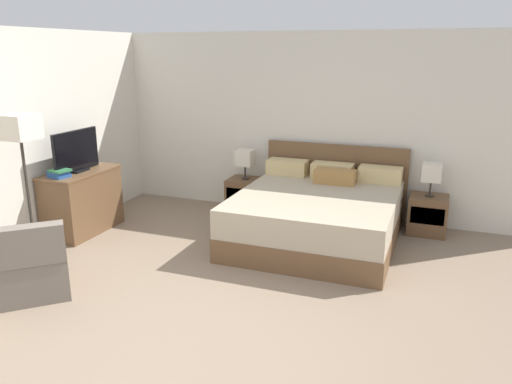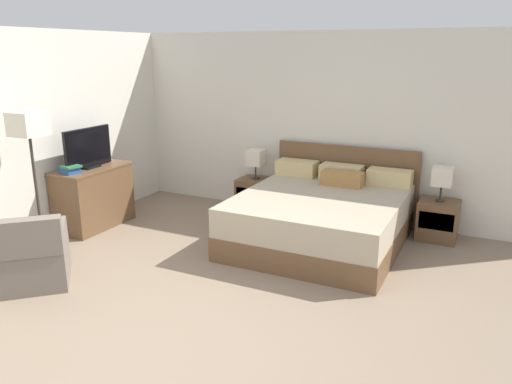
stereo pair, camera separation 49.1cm
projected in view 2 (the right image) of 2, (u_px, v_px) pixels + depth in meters
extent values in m
plane|color=#84705B|center=(144.00, 353.00, 3.86)|extent=(11.49, 11.49, 0.00)
cube|color=silver|center=(316.00, 126.00, 6.85)|extent=(6.59, 0.06, 2.51)
cube|color=silver|center=(42.00, 136.00, 6.06)|extent=(0.06, 5.63, 2.51)
cube|color=brown|center=(319.00, 234.00, 5.98)|extent=(1.86, 2.03, 0.28)
cube|color=tan|center=(320.00, 209.00, 5.89)|extent=(1.84, 2.01, 0.33)
cube|color=brown|center=(345.00, 183.00, 6.77)|extent=(1.93, 0.05, 1.03)
cube|color=#D6BC7F|center=(297.00, 168.00, 6.81)|extent=(0.54, 0.28, 0.20)
cube|color=#D6BC7F|center=(342.00, 172.00, 6.55)|extent=(0.54, 0.28, 0.20)
cube|color=#D6BC7F|center=(390.00, 178.00, 6.29)|extent=(0.54, 0.28, 0.20)
cube|color=#A87A42|center=(342.00, 179.00, 6.28)|extent=(0.52, 0.22, 0.18)
cube|color=brown|center=(256.00, 195.00, 7.19)|extent=(0.47, 0.43, 0.49)
cube|color=#473120|center=(249.00, 196.00, 6.99)|extent=(0.40, 0.01, 0.22)
cube|color=brown|center=(438.00, 220.00, 6.14)|extent=(0.47, 0.43, 0.49)
cube|color=#473120|center=(436.00, 221.00, 5.94)|extent=(0.40, 0.01, 0.22)
cylinder|color=#332D28|center=(256.00, 178.00, 7.12)|extent=(0.11, 0.11, 0.02)
cylinder|color=#332D28|center=(256.00, 171.00, 7.09)|extent=(0.02, 0.02, 0.18)
cube|color=beige|center=(256.00, 157.00, 7.04)|extent=(0.23, 0.23, 0.22)
cylinder|color=#332D28|center=(440.00, 200.00, 6.07)|extent=(0.11, 0.11, 0.02)
cylinder|color=#332D28|center=(441.00, 192.00, 6.04)|extent=(0.02, 0.02, 0.18)
cube|color=beige|center=(442.00, 176.00, 5.98)|extent=(0.23, 0.23, 0.22)
cube|color=brown|center=(94.00, 197.00, 6.55)|extent=(0.51, 1.00, 0.80)
cube|color=brown|center=(91.00, 168.00, 6.44)|extent=(0.52, 1.03, 0.02)
cube|color=black|center=(90.00, 167.00, 6.42)|extent=(0.18, 0.24, 0.02)
cube|color=black|center=(88.00, 148.00, 6.35)|extent=(0.04, 0.77, 0.51)
cube|color=black|center=(89.00, 148.00, 6.34)|extent=(0.01, 0.75, 0.48)
cube|color=#234C8E|center=(70.00, 172.00, 6.13)|extent=(0.25, 0.22, 0.04)
cube|color=#234C8E|center=(70.00, 169.00, 6.13)|extent=(0.23, 0.21, 0.04)
cube|color=#2D7042|center=(71.00, 166.00, 6.11)|extent=(0.24, 0.23, 0.03)
cube|color=#70665B|center=(32.00, 264.00, 4.98)|extent=(0.96, 0.96, 0.40)
cube|color=#70665B|center=(23.00, 238.00, 4.62)|extent=(0.61, 0.58, 0.36)
cube|color=#70665B|center=(60.00, 234.00, 4.98)|extent=(0.49, 0.52, 0.18)
cylinder|color=#332D28|center=(44.00, 253.00, 5.73)|extent=(0.28, 0.28, 0.02)
cylinder|color=#332D28|center=(37.00, 196.00, 5.54)|extent=(0.03, 0.03, 1.35)
cube|color=beige|center=(28.00, 124.00, 5.32)|extent=(0.32, 0.32, 0.26)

